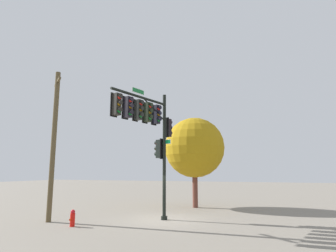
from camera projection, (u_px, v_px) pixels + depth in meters
The scene contains 5 objects.
ground_plane at pixel (164, 220), 15.93m from camera, with size 120.00×120.00×0.00m, color gray.
signal_pole_assembly at pixel (150, 125), 15.72m from camera, with size 4.82×1.88×7.38m.
utility_pole at pixel (54, 142), 15.92m from camera, with size 1.27×1.44×8.57m.
fire_hydrant at pixel (73, 218), 14.01m from camera, with size 0.33×0.24×0.83m.
tree_near at pixel (194, 148), 21.99m from camera, with size 4.71×4.71×6.96m.
Camera 1 is at (15.56, 5.75, 2.75)m, focal length 29.74 mm.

